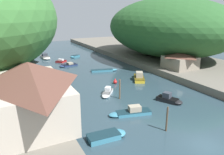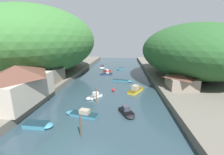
{
  "view_description": "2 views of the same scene",
  "coord_description": "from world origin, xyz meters",
  "px_view_note": "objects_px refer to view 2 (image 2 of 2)",
  "views": [
    {
      "loc": [
        -18.01,
        -13.2,
        13.5
      ],
      "look_at": [
        -0.4,
        21.08,
        1.98
      ],
      "focal_mm": 35.0,
      "sensor_mm": 36.0,
      "label": 1
    },
    {
      "loc": [
        3.83,
        -12.99,
        12.72
      ],
      "look_at": [
        0.57,
        27.07,
        2.55
      ],
      "focal_mm": 24.0,
      "sensor_mm": 36.0,
      "label": 2
    }
  ],
  "objects_px": {
    "waterfront_building": "(18,83)",
    "boat_far_right_bank": "(127,112)",
    "boat_open_rowboat": "(107,71)",
    "boat_mid_channel": "(40,125)",
    "boat_small_dinghy": "(136,89)",
    "boat_red_skiff": "(120,69)",
    "boat_white_cruiser": "(123,81)",
    "boat_near_quay": "(102,67)",
    "boat_far_upstream": "(81,114)",
    "right_bank_cottage": "(182,81)",
    "channel_buoy_near": "(113,90)",
    "boathouse_shed": "(48,71)",
    "boat_navy_launch": "(94,96)",
    "boat_cabin_cruiser": "(106,74)",
    "person_on_quay": "(48,83)"
  },
  "relations": [
    {
      "from": "boat_small_dinghy",
      "to": "waterfront_building",
      "type": "bearing_deg",
      "value": -123.42
    },
    {
      "from": "boat_near_quay",
      "to": "boat_white_cruiser",
      "type": "bearing_deg",
      "value": 110.88
    },
    {
      "from": "boat_open_rowboat",
      "to": "boat_far_upstream",
      "type": "xyz_separation_m",
      "value": [
        -0.39,
        -37.6,
        0.1
      ]
    },
    {
      "from": "boat_mid_channel",
      "to": "right_bank_cottage",
      "type": "bearing_deg",
      "value": 125.07
    },
    {
      "from": "boat_open_rowboat",
      "to": "boathouse_shed",
      "type": "bearing_deg",
      "value": -76.08
    },
    {
      "from": "right_bank_cottage",
      "to": "boat_open_rowboat",
      "type": "xyz_separation_m",
      "value": [
        -20.56,
        24.98,
        -3.0
      ]
    },
    {
      "from": "right_bank_cottage",
      "to": "boat_red_skiff",
      "type": "bearing_deg",
      "value": 117.71
    },
    {
      "from": "boat_open_rowboat",
      "to": "boat_red_skiff",
      "type": "relative_size",
      "value": 1.04
    },
    {
      "from": "boat_far_right_bank",
      "to": "person_on_quay",
      "type": "bearing_deg",
      "value": -52.14
    },
    {
      "from": "boat_near_quay",
      "to": "boat_far_right_bank",
      "type": "distance_m",
      "value": 44.66
    },
    {
      "from": "boat_mid_channel",
      "to": "boat_far_right_bank",
      "type": "height_order",
      "value": "boat_far_right_bank"
    },
    {
      "from": "right_bank_cottage",
      "to": "boat_mid_channel",
      "type": "xyz_separation_m",
      "value": [
        -26.17,
        -16.52,
        -2.94
      ]
    },
    {
      "from": "boat_small_dinghy",
      "to": "channel_buoy_near",
      "type": "relative_size",
      "value": 5.69
    },
    {
      "from": "boat_navy_launch",
      "to": "boat_near_quay",
      "type": "xyz_separation_m",
      "value": [
        -3.38,
        36.07,
        0.09
      ]
    },
    {
      "from": "waterfront_building",
      "to": "boat_red_skiff",
      "type": "xyz_separation_m",
      "value": [
        17.78,
        39.96,
        -4.64
      ]
    },
    {
      "from": "boat_open_rowboat",
      "to": "boat_far_right_bank",
      "type": "distance_m",
      "value": 37.41
    },
    {
      "from": "boat_red_skiff",
      "to": "boat_cabin_cruiser",
      "type": "height_order",
      "value": "boat_cabin_cruiser"
    },
    {
      "from": "boat_red_skiff",
      "to": "boat_far_upstream",
      "type": "height_order",
      "value": "boat_far_upstream"
    },
    {
      "from": "boathouse_shed",
      "to": "channel_buoy_near",
      "type": "relative_size",
      "value": 7.56
    },
    {
      "from": "boat_open_rowboat",
      "to": "boat_small_dinghy",
      "type": "bearing_deg",
      "value": -20.32
    },
    {
      "from": "boathouse_shed",
      "to": "boat_far_right_bank",
      "type": "relative_size",
      "value": 1.92
    },
    {
      "from": "boat_navy_launch",
      "to": "channel_buoy_near",
      "type": "distance_m",
      "value": 6.2
    },
    {
      "from": "boat_far_upstream",
      "to": "channel_buoy_near",
      "type": "bearing_deg",
      "value": -5.85
    },
    {
      "from": "waterfront_building",
      "to": "boat_far_right_bank",
      "type": "height_order",
      "value": "waterfront_building"
    },
    {
      "from": "boat_small_dinghy",
      "to": "boat_near_quay",
      "type": "relative_size",
      "value": 1.08
    },
    {
      "from": "boat_small_dinghy",
      "to": "channel_buoy_near",
      "type": "height_order",
      "value": "boat_small_dinghy"
    },
    {
      "from": "boat_near_quay",
      "to": "boat_navy_launch",
      "type": "bearing_deg",
      "value": 92.32
    },
    {
      "from": "waterfront_building",
      "to": "boat_white_cruiser",
      "type": "xyz_separation_m",
      "value": [
        19.08,
        20.47,
        -4.69
      ]
    },
    {
      "from": "waterfront_building",
      "to": "boat_open_rowboat",
      "type": "bearing_deg",
      "value": 70.58
    },
    {
      "from": "boat_open_rowboat",
      "to": "boat_cabin_cruiser",
      "type": "height_order",
      "value": "boat_cabin_cruiser"
    },
    {
      "from": "boat_white_cruiser",
      "to": "waterfront_building",
      "type": "bearing_deg",
      "value": -28.79
    },
    {
      "from": "boat_open_rowboat",
      "to": "boat_cabin_cruiser",
      "type": "relative_size",
      "value": 0.76
    },
    {
      "from": "waterfront_building",
      "to": "boat_far_upstream",
      "type": "xyz_separation_m",
      "value": [
        12.19,
        -1.92,
        -4.57
      ]
    },
    {
      "from": "right_bank_cottage",
      "to": "boat_far_upstream",
      "type": "bearing_deg",
      "value": -148.93
    },
    {
      "from": "boat_white_cruiser",
      "to": "boat_red_skiff",
      "type": "bearing_deg",
      "value": -161.96
    },
    {
      "from": "boat_mid_channel",
      "to": "boat_red_skiff",
      "type": "bearing_deg",
      "value": 169.52
    },
    {
      "from": "boat_open_rowboat",
      "to": "boat_far_right_bank",
      "type": "height_order",
      "value": "boat_far_right_bank"
    },
    {
      "from": "boat_small_dinghy",
      "to": "boat_mid_channel",
      "type": "xyz_separation_m",
      "value": [
        -15.67,
        -17.2,
        -0.2
      ]
    },
    {
      "from": "boat_red_skiff",
      "to": "boat_far_upstream",
      "type": "distance_m",
      "value": 42.25
    },
    {
      "from": "boat_near_quay",
      "to": "channel_buoy_near",
      "type": "relative_size",
      "value": 5.26
    },
    {
      "from": "boathouse_shed",
      "to": "boat_near_quay",
      "type": "distance_m",
      "value": 30.59
    },
    {
      "from": "boat_near_quay",
      "to": "boat_far_upstream",
      "type": "relative_size",
      "value": 0.96
    },
    {
      "from": "boat_far_upstream",
      "to": "channel_buoy_near",
      "type": "height_order",
      "value": "boat_far_upstream"
    },
    {
      "from": "boat_navy_launch",
      "to": "boat_near_quay",
      "type": "bearing_deg",
      "value": -45.78
    },
    {
      "from": "boat_white_cruiser",
      "to": "boat_near_quay",
      "type": "bearing_deg",
      "value": -141.89
    },
    {
      "from": "boat_navy_launch",
      "to": "boat_far_upstream",
      "type": "xyz_separation_m",
      "value": [
        -0.56,
        -8.23,
        -0.0
      ]
    },
    {
      "from": "right_bank_cottage",
      "to": "channel_buoy_near",
      "type": "relative_size",
      "value": 5.94
    },
    {
      "from": "waterfront_building",
      "to": "person_on_quay",
      "type": "height_order",
      "value": "waterfront_building"
    },
    {
      "from": "boat_far_upstream",
      "to": "boat_mid_channel",
      "type": "xyz_separation_m",
      "value": [
        -5.22,
        -3.9,
        -0.04
      ]
    },
    {
      "from": "boat_navy_launch",
      "to": "person_on_quay",
      "type": "xyz_separation_m",
      "value": [
        -11.82,
        2.6,
        1.96
      ]
    }
  ]
}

